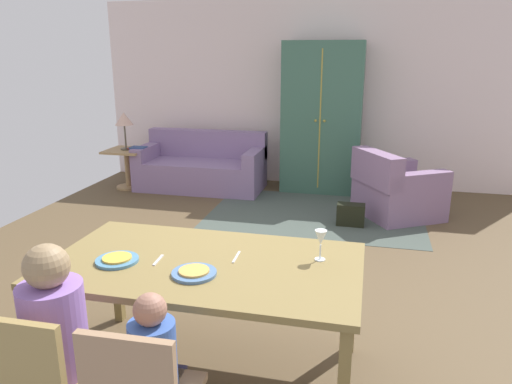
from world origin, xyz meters
TOP-DOWN VIEW (x-y plane):
  - ground_plane at (0.00, 0.50)m, footprint 6.45×6.20m
  - back_wall at (0.00, 3.65)m, footprint 6.45×0.10m
  - dining_table at (-0.04, -1.15)m, footprint 1.82×1.02m
  - plate_near_man at (-0.54, -1.27)m, footprint 0.25×0.25m
  - pizza_near_man at (-0.54, -1.27)m, footprint 0.17×0.17m
  - plate_near_child at (-0.04, -1.33)m, footprint 0.25×0.25m
  - pizza_near_child at (-0.04, -1.33)m, footprint 0.17×0.17m
  - wine_glass at (0.61, -0.97)m, footprint 0.07×0.07m
  - fork at (-0.31, -1.20)m, footprint 0.03×0.15m
  - knife at (0.12, -1.05)m, footprint 0.02×0.17m
  - dining_chair_man at (-0.54, -2.02)m, footprint 0.42×0.42m
  - person_man at (-0.54, -1.85)m, footprint 0.30×0.40m
  - area_rug at (0.26, 2.10)m, footprint 2.60×1.80m
  - couch at (-1.53, 2.96)m, footprint 1.82×0.86m
  - armchair at (1.20, 2.27)m, footprint 1.18×1.18m
  - armoire at (0.18, 3.26)m, footprint 1.10×0.59m
  - side_table at (-2.60, 2.70)m, footprint 0.56×0.56m
  - table_lamp at (-2.60, 2.70)m, footprint 0.26×0.26m
  - book_lower at (-2.45, 2.73)m, footprint 0.22×0.16m
  - book_upper at (-2.38, 2.67)m, footprint 0.22×0.16m
  - handbag at (0.70, 1.80)m, footprint 0.32×0.16m

SIDE VIEW (x-z plane):
  - ground_plane at x=0.00m, z-range -0.02..0.00m
  - area_rug at x=0.26m, z-range 0.00..0.01m
  - handbag at x=0.70m, z-range 0.00..0.26m
  - couch at x=-1.53m, z-range -0.11..0.71m
  - armchair at x=1.20m, z-range -0.09..0.73m
  - side_table at x=-2.60m, z-range 0.09..0.67m
  - dining_chair_man at x=-0.54m, z-range 0.06..0.93m
  - person_man at x=-0.54m, z-range -0.04..1.07m
  - book_lower at x=-2.45m, z-range 0.58..0.61m
  - book_upper at x=-2.38m, z-range 0.61..0.64m
  - dining_table at x=-0.04m, z-range 0.31..1.07m
  - fork at x=-0.31m, z-range 0.76..0.77m
  - knife at x=0.12m, z-range 0.76..0.77m
  - plate_near_man at x=-0.54m, z-range 0.76..0.78m
  - plate_near_child at x=-0.04m, z-range 0.76..0.78m
  - pizza_near_man at x=-0.54m, z-range 0.78..0.79m
  - pizza_near_child at x=-0.04m, z-range 0.78..0.79m
  - wine_glass at x=0.61m, z-range 0.80..0.99m
  - table_lamp at x=-2.60m, z-range 0.74..1.28m
  - armoire at x=0.18m, z-range 0.00..2.10m
  - back_wall at x=0.00m, z-range 0.00..2.70m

